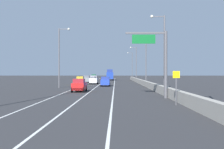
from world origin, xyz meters
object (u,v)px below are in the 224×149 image
at_px(car_gray_4, 86,79).
at_px(car_green_5, 94,77).
at_px(lamp_post_right_fifth, 132,64).
at_px(lamp_post_left_mid, 60,54).
at_px(car_blue_0, 105,81).
at_px(box_truck, 110,75).
at_px(overhead_sign_gantry, 159,56).
at_px(lamp_post_right_second, 163,48).
at_px(car_yellow_3, 80,80).
at_px(speed_advisory_sign, 176,85).
at_px(car_red_2, 79,85).
at_px(car_silver_1, 94,80).
at_px(lamp_post_right_third, 145,58).
at_px(lamp_post_right_fourth, 135,62).

distance_m(car_gray_4, car_green_5, 23.88).
xyz_separation_m(lamp_post_right_fifth, lamp_post_left_mid, (-16.83, -59.03, 0.00)).
distance_m(car_blue_0, car_gray_4, 19.77).
bearing_deg(box_truck, overhead_sign_gantry, -83.97).
bearing_deg(lamp_post_right_second, lamp_post_left_mid, 147.93).
bearing_deg(box_truck, car_gray_4, -104.86).
height_order(overhead_sign_gantry, car_yellow_3, overhead_sign_gantry).
relative_size(overhead_sign_gantry, car_green_5, 1.61).
distance_m(speed_advisory_sign, car_blue_0, 31.87).
bearing_deg(car_red_2, car_silver_1, 90.01).
bearing_deg(car_red_2, lamp_post_right_second, -6.06).
relative_size(lamp_post_right_third, car_silver_1, 2.39).
relative_size(lamp_post_right_second, lamp_post_right_fourth, 1.00).
relative_size(overhead_sign_gantry, car_yellow_3, 1.56).
xyz_separation_m(lamp_post_right_second, car_yellow_3, (-15.19, 24.89, -5.34)).
bearing_deg(lamp_post_left_mid, car_red_2, -62.69).
xyz_separation_m(lamp_post_right_third, car_silver_1, (-12.25, 3.47, -5.28)).
bearing_deg(car_green_5, car_red_2, -87.36).
distance_m(lamp_post_right_third, box_truck, 36.31).
bearing_deg(car_yellow_3, car_gray_4, 88.65).
bearing_deg(lamp_post_right_fifth, car_red_2, -99.95).
relative_size(lamp_post_right_second, lamp_post_right_fifth, 1.00).
height_order(lamp_post_right_second, lamp_post_right_third, same).
xyz_separation_m(overhead_sign_gantry, lamp_post_right_third, (1.97, 31.41, 1.59)).
height_order(lamp_post_right_second, car_green_5, lamp_post_right_second).
bearing_deg(speed_advisory_sign, car_red_2, 124.15).
height_order(lamp_post_right_third, box_truck, lamp_post_right_third).
bearing_deg(car_gray_4, car_green_5, 89.72).
xyz_separation_m(lamp_post_left_mid, car_green_5, (2.17, 48.51, -5.25)).
relative_size(overhead_sign_gantry, lamp_post_right_fourth, 0.68).
bearing_deg(car_gray_4, box_truck, 75.14).
distance_m(lamp_post_left_mid, car_silver_1, 17.57).
bearing_deg(car_silver_1, car_red_2, -89.99).
distance_m(car_silver_1, box_truck, 31.60).
bearing_deg(lamp_post_right_third, lamp_post_right_fourth, 91.07).
bearing_deg(box_truck, car_red_2, -93.30).
distance_m(car_blue_0, car_yellow_3, 10.53).
relative_size(lamp_post_right_third, car_blue_0, 2.70).
relative_size(lamp_post_right_second, car_gray_4, 2.40).
distance_m(lamp_post_right_fifth, box_truck, 15.16).
relative_size(speed_advisory_sign, car_red_2, 0.70).
height_order(car_blue_0, car_green_5, car_green_5).
distance_m(overhead_sign_gantry, car_green_5, 68.67).
height_order(lamp_post_right_fifth, car_silver_1, lamp_post_right_fifth).
distance_m(car_silver_1, car_red_2, 25.41).
bearing_deg(car_silver_1, car_gray_4, 107.92).
bearing_deg(lamp_post_left_mid, lamp_post_right_fifth, 74.09).
xyz_separation_m(lamp_post_right_fifth, box_truck, (-8.72, -11.55, -4.51)).
bearing_deg(car_red_2, car_blue_0, 77.73).
relative_size(overhead_sign_gantry, car_red_2, 1.74).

